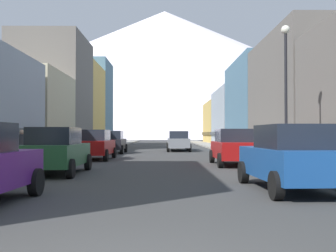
% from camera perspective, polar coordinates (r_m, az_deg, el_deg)
% --- Properties ---
extents(sidewalk_left, '(2.50, 100.00, 0.15)m').
position_cam_1_polar(sidewalk_left, '(39.81, -10.07, -3.20)').
color(sidewalk_left, gray).
rests_on(sidewalk_left, ground).
extents(sidewalk_right, '(2.50, 100.00, 0.15)m').
position_cam_1_polar(sidewalk_right, '(39.70, 8.05, -3.21)').
color(sidewalk_right, gray).
rests_on(sidewalk_right, ground).
extents(storefront_left_2, '(7.32, 8.65, 6.31)m').
position_cam_1_polar(storefront_left_2, '(33.79, -20.16, 1.50)').
color(storefront_left_2, beige).
rests_on(storefront_left_2, ground).
extents(storefront_left_3, '(6.86, 8.81, 11.13)m').
position_cam_1_polar(storefront_left_3, '(42.23, -15.83, 4.16)').
color(storefront_left_3, '#66605B').
rests_on(storefront_left_3, ground).
extents(storefront_left_4, '(8.12, 9.31, 9.88)m').
position_cam_1_polar(storefront_left_4, '(51.13, -13.82, 2.55)').
color(storefront_left_4, '#D8B259').
rests_on(storefront_left_4, ground).
extents(storefront_left_5, '(10.22, 8.24, 11.88)m').
position_cam_1_polar(storefront_left_5, '(60.00, -12.85, 2.95)').
color(storefront_left_5, slate).
rests_on(storefront_left_5, ground).
extents(storefront_right_2, '(9.62, 12.38, 8.43)m').
position_cam_1_polar(storefront_right_2, '(31.12, 21.83, 3.63)').
color(storefront_right_2, '#66605B').
rests_on(storefront_right_2, ground).
extents(storefront_right_3, '(9.45, 13.15, 8.98)m').
position_cam_1_polar(storefront_right_3, '(43.30, 15.22, 2.63)').
color(storefront_right_3, slate).
rests_on(storefront_right_3, ground).
extents(storefront_right_4, '(7.99, 13.59, 7.57)m').
position_cam_1_polar(storefront_right_4, '(56.61, 10.69, 1.04)').
color(storefront_right_4, '#99A5B2').
rests_on(storefront_right_4, ground).
extents(storefront_right_5, '(8.24, 13.07, 6.90)m').
position_cam_1_polar(storefront_right_5, '(70.26, 8.60, 0.35)').
color(storefront_right_5, '#D8B259').
rests_on(storefront_right_5, ground).
extents(car_left_1, '(2.08, 4.41, 1.78)m').
position_cam_1_polar(car_left_1, '(16.25, -15.35, -3.31)').
color(car_left_1, '#265933').
rests_on(car_left_1, ground).
extents(car_left_2, '(2.13, 4.43, 1.78)m').
position_cam_1_polar(car_left_2, '(24.80, -10.17, -2.56)').
color(car_left_2, '#9E1111').
rests_on(car_left_2, ground).
extents(car_left_3, '(2.06, 4.40, 1.78)m').
position_cam_1_polar(car_left_3, '(32.85, -7.78, -2.21)').
color(car_left_3, black).
rests_on(car_left_3, ground).
extents(car_right_0, '(2.21, 4.47, 1.78)m').
position_cam_1_polar(car_right_0, '(11.61, 16.80, -4.19)').
color(car_right_0, '#19478C').
rests_on(car_right_0, ground).
extents(car_right_1, '(2.06, 4.40, 1.78)m').
position_cam_1_polar(car_right_1, '(20.40, 9.22, -2.88)').
color(car_right_1, '#9E1111').
rests_on(car_right_1, ground).
extents(car_driving_0, '(2.06, 4.40, 1.78)m').
position_cam_1_polar(car_driving_0, '(39.30, 1.31, -2.04)').
color(car_driving_0, silver).
rests_on(car_driving_0, ground).
extents(car_driving_1, '(2.06, 4.40, 1.78)m').
position_cam_1_polar(car_driving_1, '(36.27, 1.46, -2.12)').
color(car_driving_1, slate).
rests_on(car_driving_1, ground).
extents(potted_plant_0, '(0.68, 0.68, 0.95)m').
position_cam_1_polar(potted_plant_0, '(23.12, -19.09, -3.12)').
color(potted_plant_0, gray).
rests_on(potted_plant_0, sidewalk_left).
extents(pedestrian_0, '(0.36, 0.36, 1.58)m').
position_cam_1_polar(pedestrian_0, '(20.13, -19.69, -2.93)').
color(pedestrian_0, '#333338').
rests_on(pedestrian_0, sidewalk_left).
extents(streetlamp_right, '(0.36, 0.36, 5.86)m').
position_cam_1_polar(streetlamp_right, '(17.62, 16.08, 6.93)').
color(streetlamp_right, black).
rests_on(streetlamp_right, sidewalk_right).
extents(mountain_backdrop, '(319.40, 319.40, 81.36)m').
position_cam_1_polar(mountain_backdrop, '(267.11, -0.48, 7.31)').
color(mountain_backdrop, silver).
rests_on(mountain_backdrop, ground).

